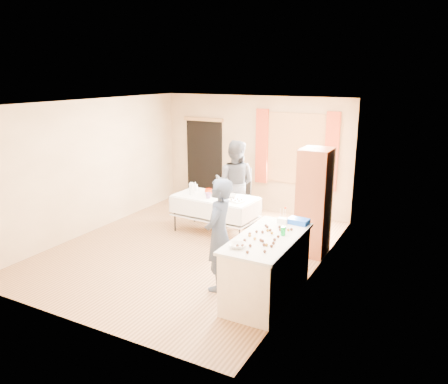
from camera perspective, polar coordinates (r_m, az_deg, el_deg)
The scene contains 29 objects.
floor at distance 8.01m, azimuth -4.34°, elevation -7.42°, with size 4.50×5.50×0.02m, color #9E7047.
ceiling at distance 7.40m, azimuth -4.75°, elevation 11.64°, with size 4.50×5.50×0.02m, color white.
wall_back at distance 9.99m, azimuth 3.97°, elevation 5.01°, with size 4.50×0.02×2.60m, color tan.
wall_front at distance 5.56m, azimuth -19.93°, elevation -4.24°, with size 4.50×0.02×2.60m, color tan.
wall_left at distance 8.99m, azimuth -16.83°, elevation 3.24°, with size 0.02×5.50×2.60m, color tan.
wall_right at distance 6.70m, azimuth 12.04°, elevation -0.40°, with size 0.02×5.50×2.60m, color tan.
window_frame at distance 9.56m, azimuth 9.40°, elevation 5.60°, with size 1.32×0.06×1.52m, color olive.
window_pane at distance 9.55m, azimuth 9.37°, elevation 5.59°, with size 1.20×0.02×1.40m, color white.
curtain_left at distance 9.79m, azimuth 4.96°, elevation 5.97°, with size 0.28×0.06×1.65m, color #A6361A.
curtain_right at distance 9.30m, azimuth 13.87°, elevation 5.09°, with size 0.28×0.06×1.65m, color #A6361A.
doorway at distance 10.60m, azimuth -2.57°, elevation 3.98°, with size 0.95×0.04×2.00m, color black.
door_lintel at distance 10.42m, azimuth -2.72°, elevation 9.46°, with size 1.05×0.06×0.08m, color olive.
cabinet at distance 7.64m, azimuth 11.69°, elevation -1.32°, with size 0.50×0.60×1.86m, color brown.
counter at distance 6.20m, azimuth 5.63°, elevation -9.77°, with size 0.78×1.65×0.91m.
party_table at distance 8.60m, azimuth -1.15°, elevation -2.52°, with size 1.69×0.93×0.75m.
chair at distance 9.53m, azimuth 1.79°, elevation -1.46°, with size 0.49×0.49×1.11m.
girl at distance 6.29m, azimuth -0.68°, elevation -5.61°, with size 0.47×0.65×1.66m, color #263046.
woman at distance 8.97m, azimuth 1.42°, elevation 1.17°, with size 0.97×0.81×1.77m, color black.
soda_can at distance 6.08m, azimuth 7.72°, elevation -5.08°, with size 0.07×0.07×0.12m, color #06942C.
mixing_bowl at distance 5.64m, azimuth 1.76°, elevation -6.99°, with size 0.28×0.28×0.05m, color white.
foam_block at distance 6.56m, azimuth 7.67°, elevation -3.73°, with size 0.15×0.10×0.08m, color white.
blue_basket at distance 6.57m, azimuth 9.70°, elevation -3.78°, with size 0.30×0.20×0.08m, color blue.
pitcher at distance 8.63m, azimuth -4.23°, elevation 0.38°, with size 0.11×0.11×0.22m, color silver.
cup_red at distance 8.61m, azimuth -2.03°, elevation 0.03°, with size 0.17×0.17×0.12m, color red.
cup_rainbow at distance 8.37m, azimuth -2.07°, elevation -0.45°, with size 0.14×0.14×0.11m, color red.
small_bowl at distance 8.45m, azimuth 0.99°, elevation -0.48°, with size 0.23×0.23×0.06m, color white.
pastry_tray at distance 8.17m, azimuth 1.63°, elevation -1.17°, with size 0.28×0.20×0.02m, color white.
bottle at distance 8.93m, azimuth -3.76°, elevation 0.76°, with size 0.10×0.10×0.18m, color white.
cake_balls at distance 5.98m, azimuth 5.52°, elevation -5.79°, with size 0.49×1.09×0.04m.
Camera 1 is at (3.97, -6.23, 3.07)m, focal length 35.00 mm.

